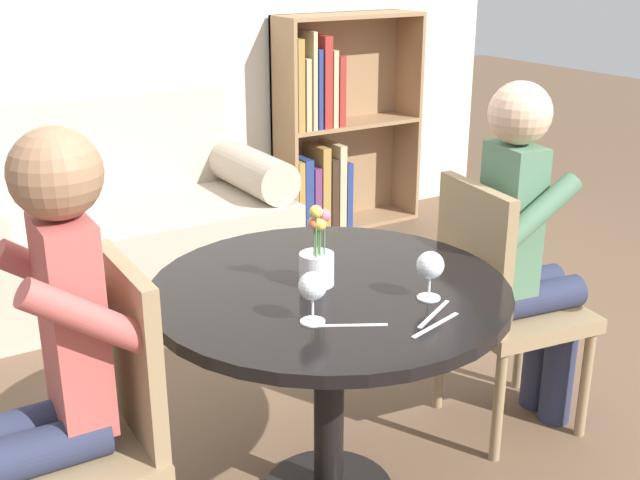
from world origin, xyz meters
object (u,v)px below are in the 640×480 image
at_px(wine_glass_left, 313,288).
at_px(chair_right, 499,298).
at_px(person_left, 46,372).
at_px(couch, 120,229).
at_px(person_right, 527,252).
at_px(wine_glass_right, 430,267).
at_px(bookshelf_right, 328,134).
at_px(chair_left, 91,425).
at_px(flower_vase, 317,259).

bearing_deg(wine_glass_left, chair_right, 13.71).
bearing_deg(person_left, couch, 158.86).
distance_m(person_right, wine_glass_right, 0.67).
distance_m(couch, bookshelf_right, 1.42).
bearing_deg(couch, wine_glass_right, -85.15).
bearing_deg(wine_glass_right, chair_left, 166.56).
distance_m(bookshelf_right, wine_glass_right, 2.68).
xyz_separation_m(chair_right, person_left, (-1.48, -0.04, 0.17)).
xyz_separation_m(bookshelf_right, wine_glass_left, (-1.54, -2.35, 0.23)).
bearing_deg(bookshelf_right, flower_vase, -123.03).
bearing_deg(bookshelf_right, chair_right, -107.48).
distance_m(wine_glass_left, wine_glass_right, 0.34).
distance_m(couch, chair_left, 2.05).
height_order(wine_glass_left, flower_vase, flower_vase).
height_order(bookshelf_right, chair_left, bookshelf_right).
bearing_deg(flower_vase, couch, 89.17).
bearing_deg(wine_glass_right, flower_vase, 131.13).
height_order(person_left, flower_vase, person_left).
bearing_deg(chair_right, flower_vase, 98.85).
bearing_deg(wine_glass_left, person_left, 164.43).
xyz_separation_m(couch, wine_glass_right, (0.18, -2.13, 0.49)).
distance_m(person_left, wine_glass_left, 0.66).
relative_size(chair_left, person_right, 0.74).
height_order(person_left, wine_glass_right, person_left).
xyz_separation_m(chair_left, wine_glass_left, (0.54, -0.17, 0.31)).
xyz_separation_m(chair_left, wine_glass_right, (0.88, -0.21, 0.31)).
distance_m(chair_right, person_right, 0.18).
distance_m(bookshelf_right, chair_right, 2.25).
height_order(chair_right, flower_vase, flower_vase).
relative_size(wine_glass_left, flower_vase, 0.56).
relative_size(chair_left, chair_right, 1.00).
relative_size(couch, wine_glass_left, 11.64).
distance_m(bookshelf_right, wine_glass_left, 2.82).
bearing_deg(chair_right, wine_glass_right, 123.62).
distance_m(couch, chair_right, 2.01).
distance_m(bookshelf_right, flower_vase, 2.58).
height_order(chair_left, person_left, person_left).
height_order(chair_right, wine_glass_right, chair_right).
distance_m(chair_left, wine_glass_left, 0.64).
bearing_deg(wine_glass_left, wine_glass_right, -6.52).
height_order(chair_right, person_right, person_right).
xyz_separation_m(bookshelf_right, chair_right, (-0.68, -2.14, -0.08)).
relative_size(chair_left, wine_glass_left, 6.62).
distance_m(chair_left, chair_right, 1.40).
bearing_deg(flower_vase, person_right, -0.66).
bearing_deg(couch, wine_glass_left, -94.44).
relative_size(chair_right, wine_glass_right, 6.70).
bearing_deg(flower_vase, chair_right, 0.90).
bearing_deg(wine_glass_right, person_left, 167.57).
bearing_deg(wine_glass_right, person_right, 20.61).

